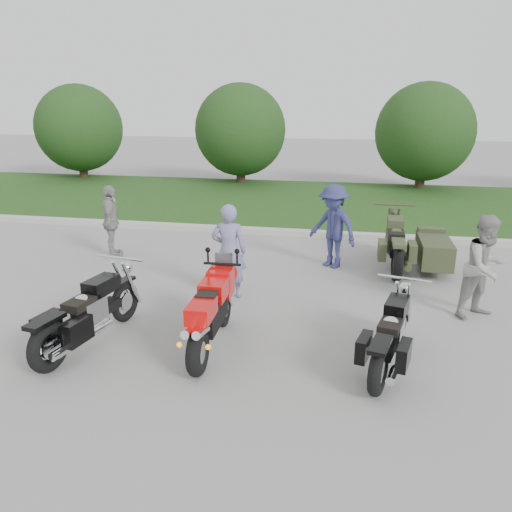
% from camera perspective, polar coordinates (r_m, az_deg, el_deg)
% --- Properties ---
extents(ground, '(80.00, 80.00, 0.00)m').
position_cam_1_polar(ground, '(7.32, -2.55, -9.63)').
color(ground, gray).
rests_on(ground, ground).
extents(curb, '(60.00, 0.30, 0.15)m').
position_cam_1_polar(curb, '(12.85, 3.82, 2.69)').
color(curb, '#B3B0A9').
rests_on(curb, ground).
extents(grass_strip, '(60.00, 8.00, 0.14)m').
position_cam_1_polar(grass_strip, '(16.87, 5.71, 6.17)').
color(grass_strip, '#29561D').
rests_on(grass_strip, ground).
extents(tree_far_left, '(3.60, 3.60, 4.00)m').
position_cam_1_polar(tree_far_left, '(23.00, -19.55, 13.60)').
color(tree_far_left, '#3F2B1C').
rests_on(tree_far_left, ground).
extents(tree_mid_left, '(3.60, 3.60, 4.00)m').
position_cam_1_polar(tree_mid_left, '(20.38, -1.79, 14.19)').
color(tree_mid_left, '#3F2B1C').
rests_on(tree_mid_left, ground).
extents(tree_mid_right, '(3.60, 3.60, 4.00)m').
position_cam_1_polar(tree_mid_right, '(20.01, 18.71, 13.26)').
color(tree_mid_right, '#3F2B1C').
rests_on(tree_mid_right, ground).
extents(sportbike_red, '(0.37, 2.06, 0.98)m').
position_cam_1_polar(sportbike_red, '(6.87, -5.19, -6.30)').
color(sportbike_red, black).
rests_on(sportbike_red, ground).
extents(cruiser_left, '(0.55, 2.29, 0.88)m').
position_cam_1_polar(cruiser_left, '(7.37, -18.87, -6.57)').
color(cruiser_left, black).
rests_on(cruiser_left, ground).
extents(cruiser_right, '(0.64, 2.09, 0.82)m').
position_cam_1_polar(cruiser_right, '(6.67, 15.11, -9.10)').
color(cruiser_right, black).
rests_on(cruiser_right, ground).
extents(cruiser_sidecar, '(1.26, 2.51, 0.97)m').
position_cam_1_polar(cruiser_sidecar, '(10.62, 17.99, 0.83)').
color(cruiser_sidecar, black).
rests_on(cruiser_sidecar, ground).
extents(person_stripe, '(0.64, 0.45, 1.66)m').
position_cam_1_polar(person_stripe, '(8.63, -3.11, 0.56)').
color(person_stripe, '#7777A2').
rests_on(person_stripe, ground).
extents(person_grey, '(1.02, 0.99, 1.66)m').
position_cam_1_polar(person_grey, '(8.59, 24.73, -1.15)').
color(person_grey, '#969892').
rests_on(person_grey, ground).
extents(person_denim, '(1.28, 1.15, 1.72)m').
position_cam_1_polar(person_denim, '(10.32, 8.79, 3.36)').
color(person_denim, navy).
rests_on(person_denim, ground).
extents(person_back, '(0.72, 1.01, 1.59)m').
position_cam_1_polar(person_back, '(11.36, -16.22, 3.80)').
color(person_back, '#979691').
rests_on(person_back, ground).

